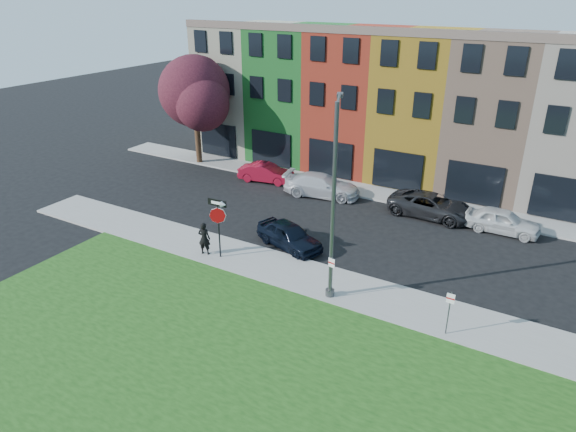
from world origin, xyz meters
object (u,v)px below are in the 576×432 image
Objects in this scene: stop_sign at (218,217)px; sedan_near at (289,235)px; man at (204,238)px; street_lamp at (334,204)px.

stop_sign reaches higher than sedan_near.
sedan_near is at bearing -154.46° from man.
sedan_near is (3.27, 3.06, -0.31)m from man.
street_lamp is (7.24, -0.10, 3.49)m from man.
sedan_near is 6.34m from street_lamp.
stop_sign is 0.73× the size of sedan_near.
man is 0.40× the size of sedan_near.
sedan_near is at bearing 46.46° from stop_sign.
street_lamp is at bearing 161.70° from man.
stop_sign is 4.15m from sedan_near.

